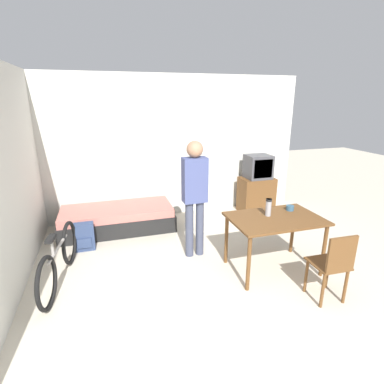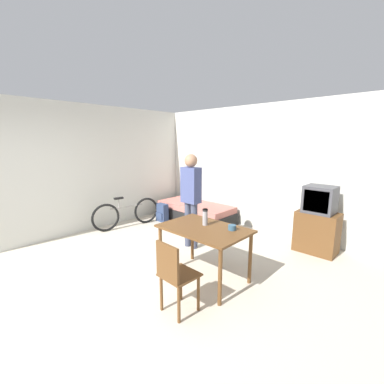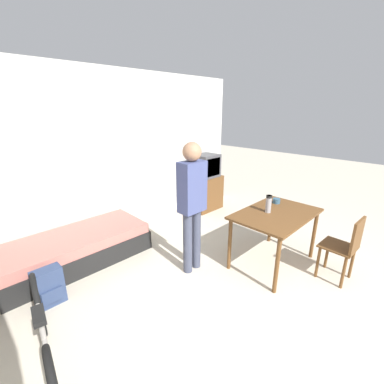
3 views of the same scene
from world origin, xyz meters
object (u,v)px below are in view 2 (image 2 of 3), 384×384
(wooden_chair, at_px, (174,274))
(backpack, at_px, (162,213))
(bicycle, at_px, (127,213))
(tv, at_px, (318,222))
(person_standing, at_px, (191,194))
(mate_bowl, at_px, (232,228))
(dining_table, at_px, (204,234))
(thermos_flask, at_px, (205,216))
(daybed, at_px, (195,212))

(wooden_chair, distance_m, backpack, 3.49)
(bicycle, xyz_separation_m, backpack, (0.26, 0.82, -0.10))
(tv, xyz_separation_m, person_standing, (-1.76, -1.36, 0.46))
(mate_bowl, bearing_deg, dining_table, -151.70)
(dining_table, bearing_deg, thermos_flask, 124.18)
(person_standing, bearing_deg, backpack, 158.03)
(person_standing, xyz_separation_m, mate_bowl, (1.24, -0.50, -0.21))
(dining_table, bearing_deg, person_standing, 142.74)
(daybed, distance_m, backpack, 0.82)
(wooden_chair, height_order, backpack, wooden_chair)
(backpack, bearing_deg, tv, 12.24)
(tv, height_order, mate_bowl, tv)
(tv, height_order, backpack, tv)
(person_standing, bearing_deg, thermos_flask, -35.29)
(wooden_chair, relative_size, person_standing, 0.50)
(dining_table, bearing_deg, backpack, 151.94)
(person_standing, bearing_deg, bicycle, -174.40)
(daybed, bearing_deg, dining_table, -44.95)
(thermos_flask, xyz_separation_m, mate_bowl, (0.40, 0.09, -0.10))
(dining_table, distance_m, mate_bowl, 0.40)
(daybed, height_order, wooden_chair, wooden_chair)
(daybed, xyz_separation_m, person_standing, (1.05, -1.26, 0.80))
(bicycle, bearing_deg, mate_bowl, -6.00)
(tv, distance_m, thermos_flask, 2.19)
(daybed, height_order, tv, tv)
(tv, xyz_separation_m, dining_table, (-0.85, -2.05, 0.13))
(daybed, relative_size, bicycle, 1.24)
(tv, relative_size, backpack, 2.72)
(person_standing, bearing_deg, tv, 37.83)
(daybed, relative_size, dining_table, 1.63)
(daybed, height_order, backpack, backpack)
(thermos_flask, relative_size, mate_bowl, 2.20)
(tv, relative_size, mate_bowl, 11.05)
(wooden_chair, height_order, bicycle, wooden_chair)
(tv, distance_m, dining_table, 2.23)
(daybed, height_order, thermos_flask, thermos_flask)
(tv, height_order, thermos_flask, tv)
(thermos_flask, distance_m, mate_bowl, 0.42)
(daybed, bearing_deg, bicycle, -118.96)
(bicycle, bearing_deg, wooden_chair, -23.60)
(bicycle, bearing_deg, backpack, 72.51)
(person_standing, relative_size, mate_bowl, 15.97)
(bicycle, xyz_separation_m, person_standing, (1.84, 0.18, 0.69))
(daybed, height_order, dining_table, dining_table)
(daybed, xyz_separation_m, thermos_flask, (1.89, -1.85, 0.68))
(mate_bowl, xyz_separation_m, backpack, (-2.82, 1.14, -0.58))
(tv, relative_size, thermos_flask, 5.03)
(tv, height_order, wooden_chair, tv)
(bicycle, relative_size, mate_bowl, 14.73)
(bicycle, bearing_deg, dining_table, -10.44)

